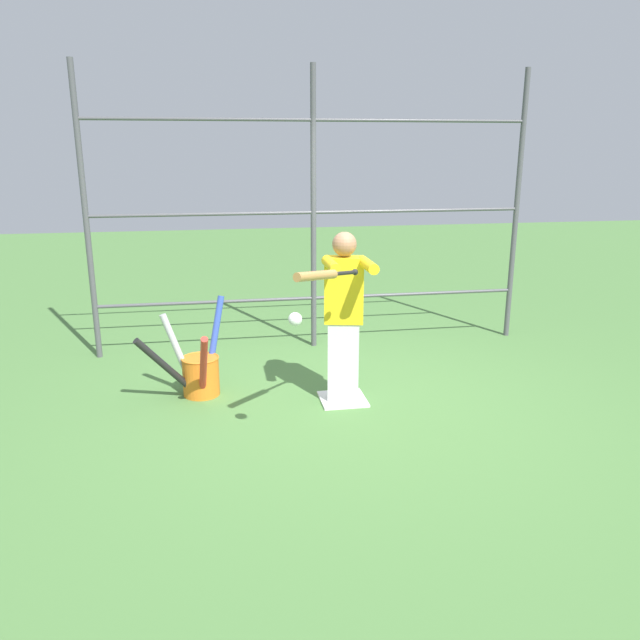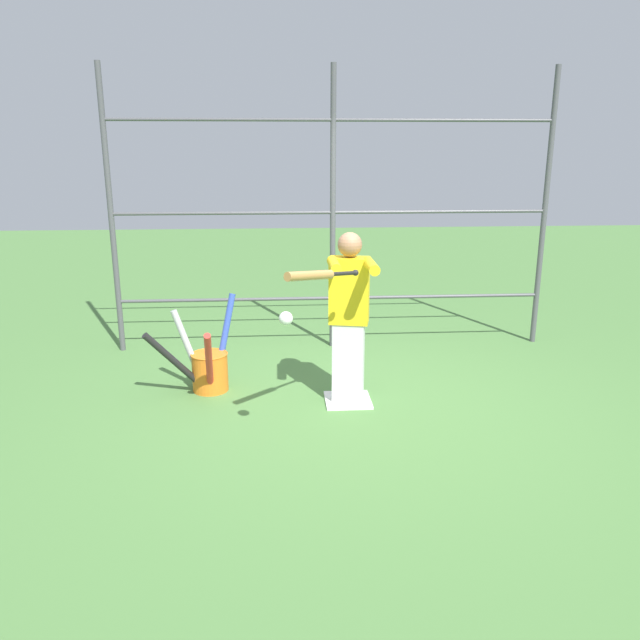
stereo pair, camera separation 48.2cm
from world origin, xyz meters
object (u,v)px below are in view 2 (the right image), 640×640
Objects in this scene: baseball_bat_swinging at (316,275)px; softball_in_flight at (286,318)px; bat_bucket at (208,367)px; batter at (349,313)px.

softball_in_flight is (0.22, 0.22, -0.25)m from baseball_bat_swinging.
softball_in_flight is 1.71m from bat_bucket.
batter reaches higher than bat_bucket.
baseball_bat_swinging reaches higher than bat_bucket.
baseball_bat_swinging is at bearing 130.04° from bat_bucket.
softball_in_flight is 0.11× the size of bat_bucket.
softball_in_flight is at bearing 60.64° from batter.
batter is at bearing -113.52° from baseball_bat_swinging.
batter is 15.58× the size of softball_in_flight.
softball_in_flight is (0.55, 0.97, 0.24)m from batter.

